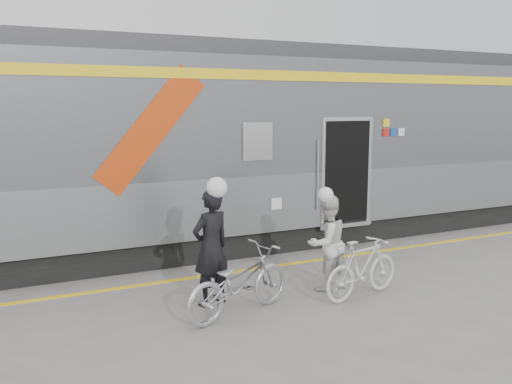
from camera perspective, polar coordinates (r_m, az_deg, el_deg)
ground at (r=7.84m, az=3.95°, el=-12.71°), size 90.00×90.00×0.00m
train at (r=11.33m, az=-4.02°, el=4.78°), size 24.00×3.17×4.10m
safety_strip at (r=9.65m, az=-2.37°, el=-8.40°), size 24.00×0.12×0.01m
man at (r=7.95m, az=-4.77°, el=-5.80°), size 0.73×0.59×1.74m
bicycle_left at (r=7.65m, az=-1.83°, el=-9.44°), size 1.93×1.17×0.96m
woman at (r=8.67m, az=7.43°, el=-5.33°), size 0.84×0.71×1.51m
bicycle_right at (r=8.48m, az=11.14°, el=-7.86°), size 1.58×0.74×0.92m
helmet_man at (r=7.75m, az=-4.87°, el=1.49°), size 0.30×0.30×0.30m
helmet_woman at (r=8.49m, az=7.55°, el=0.41°), size 0.24×0.24×0.24m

